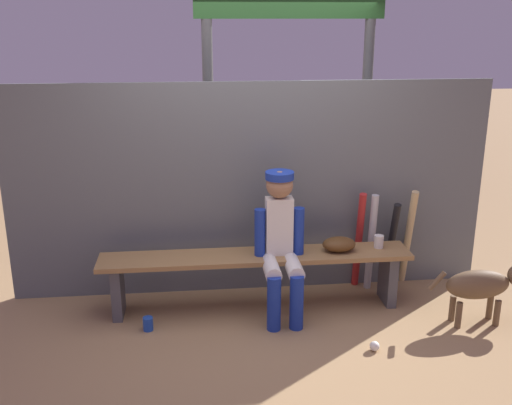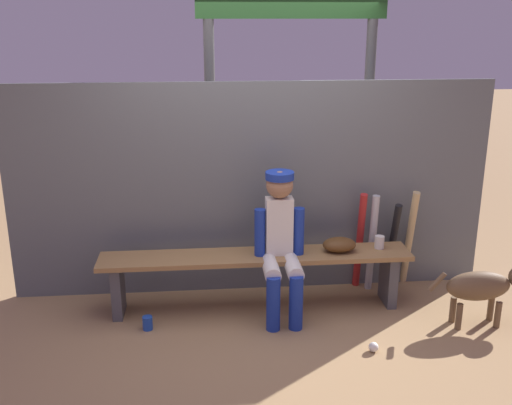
% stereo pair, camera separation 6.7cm
% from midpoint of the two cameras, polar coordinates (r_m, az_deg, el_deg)
% --- Properties ---
extents(ground_plane, '(30.00, 30.00, 0.00)m').
position_cam_midpoint_polar(ground_plane, '(5.18, 0.38, -9.98)').
color(ground_plane, '#9E7A51').
extents(chainlink_fence, '(4.18, 0.03, 1.87)m').
position_cam_midpoint_polar(chainlink_fence, '(5.21, -0.05, 1.24)').
color(chainlink_fence, '#595E63').
rests_on(chainlink_fence, ground_plane).
extents(dugout_bench, '(2.59, 0.36, 0.49)m').
position_cam_midpoint_polar(dugout_bench, '(5.02, 0.38, -6.09)').
color(dugout_bench, olive).
rests_on(dugout_bench, ground_plane).
extents(player_seated, '(0.41, 0.55, 1.19)m').
position_cam_midpoint_polar(player_seated, '(4.83, 2.78, -3.56)').
color(player_seated, silver).
rests_on(player_seated, ground_plane).
extents(baseball_glove, '(0.28, 0.20, 0.12)m').
position_cam_midpoint_polar(baseball_glove, '(5.06, 8.31, -3.99)').
color(baseball_glove, '#593819').
rests_on(baseball_glove, dugout_bench).
extents(bat_aluminum_red, '(0.07, 0.21, 0.92)m').
position_cam_midpoint_polar(bat_aluminum_red, '(5.43, 10.19, -3.63)').
color(bat_aluminum_red, '#B22323').
rests_on(bat_aluminum_red, ground_plane).
extents(bat_aluminum_silver, '(0.08, 0.13, 0.90)m').
position_cam_midpoint_polar(bat_aluminum_silver, '(5.42, 11.34, -3.82)').
color(bat_aluminum_silver, '#B7B7BC').
rests_on(bat_aluminum_silver, ground_plane).
extents(bat_aluminum_black, '(0.07, 0.26, 0.81)m').
position_cam_midpoint_polar(bat_aluminum_black, '(5.56, 13.19, -3.90)').
color(bat_aluminum_black, black).
rests_on(bat_aluminum_black, ground_plane).
extents(bat_wood_natural, '(0.07, 0.24, 0.93)m').
position_cam_midpoint_polar(bat_wood_natural, '(5.59, 14.74, -3.31)').
color(bat_wood_natural, tan).
rests_on(bat_wood_natural, ground_plane).
extents(baseball, '(0.07, 0.07, 0.07)m').
position_cam_midpoint_polar(baseball, '(4.64, 11.55, -13.34)').
color(baseball, white).
rests_on(baseball, ground_plane).
extents(cup_on_ground, '(0.08, 0.08, 0.11)m').
position_cam_midpoint_polar(cup_on_ground, '(4.90, -9.89, -11.24)').
color(cup_on_ground, '#1E47AD').
rests_on(cup_on_ground, ground_plane).
extents(cup_on_bench, '(0.08, 0.08, 0.11)m').
position_cam_midpoint_polar(cup_on_bench, '(5.19, 12.03, -3.72)').
color(cup_on_bench, silver).
rests_on(cup_on_bench, dugout_bench).
extents(scoreboard, '(2.05, 0.27, 3.30)m').
position_cam_midpoint_polar(scoreboard, '(5.81, 4.45, 16.37)').
color(scoreboard, '#3F3F42').
rests_on(scoreboard, ground_plane).
extents(dog, '(0.84, 0.20, 0.49)m').
position_cam_midpoint_polar(dog, '(5.12, 21.33, -7.43)').
color(dog, brown).
rests_on(dog, ground_plane).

